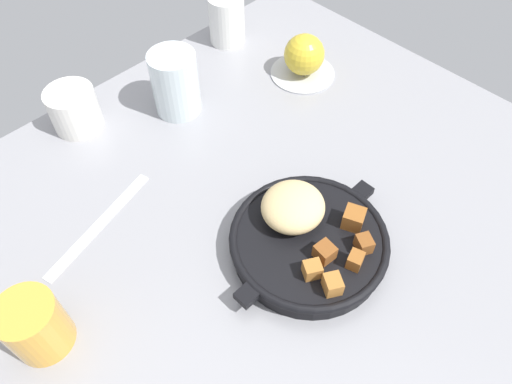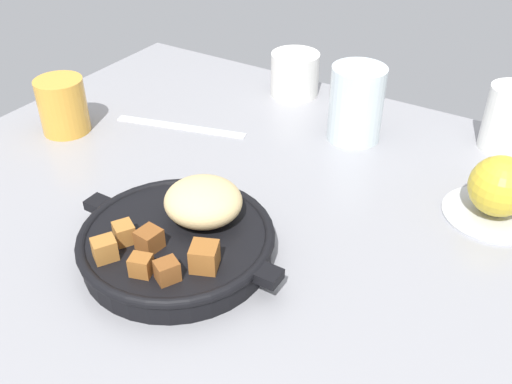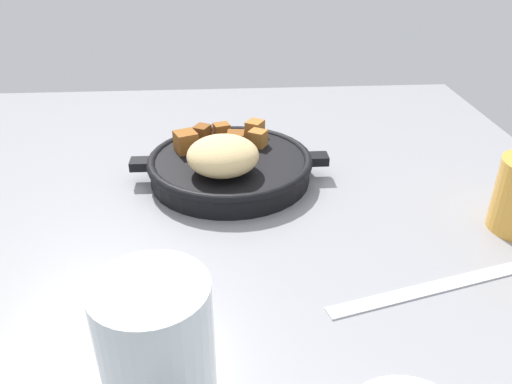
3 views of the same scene
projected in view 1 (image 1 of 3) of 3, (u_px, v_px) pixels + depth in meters
The scene contains 9 objects.
ground_plane at pixel (285, 222), 72.59cm from camera, with size 94.08×89.73×2.40cm, color gray.
cast_iron_skillet at pixel (307, 237), 66.54cm from camera, with size 26.21×21.93×7.69cm.
saucer_plate at pixel (303, 72), 91.87cm from camera, with size 12.15×12.15×0.60cm, color #B7BABF.
red_apple at pixel (304, 55), 88.70cm from camera, with size 7.45×7.45×7.45cm, color gold.
butter_knife at pixel (99, 224), 70.65cm from camera, with size 21.15×1.60×0.36cm, color silver.
juice_glass_amber at pixel (35, 325), 56.98cm from camera, with size 7.19×7.19×8.38cm, color gold.
white_creamer_pitcher at pixel (227, 20), 94.92cm from camera, with size 6.98×6.98×9.46cm, color white.
ceramic_mug_white at pixel (74, 109), 80.67cm from camera, with size 8.14×8.14×7.29cm, color silver.
water_glass_tall at pixel (175, 83), 81.77cm from camera, with size 7.98×7.98×11.21cm, color silver.
Camera 1 is at (-32.12, -26.14, 58.75)cm, focal length 34.10 mm.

